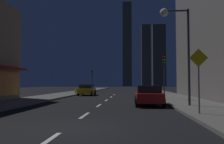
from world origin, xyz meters
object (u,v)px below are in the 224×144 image
Objects in this scene: traffic_light_near_right at (164,67)px; pedestrian_crossing_sign at (199,75)px; car_parked_far at (87,90)px; street_lamp_right at (176,32)px; car_parked_near at (149,95)px; fire_hydrant_far_left at (76,91)px; traffic_light_far_left at (92,76)px.

pedestrian_crossing_sign is at bearing -89.47° from traffic_light_near_right.
traffic_light_near_right reaches higher than car_parked_far.
car_parked_far is at bearing 120.91° from street_lamp_right.
car_parked_near is 6.48× the size of fire_hydrant_far_left.
street_lamp_right is at bearing -91.06° from traffic_light_near_right.
traffic_light_near_right is at bearing 88.94° from street_lamp_right.
street_lamp_right is at bearing -58.15° from fire_hydrant_far_left.
traffic_light_near_right reaches higher than fire_hydrant_far_left.
car_parked_far is at bearing 117.64° from car_parked_near.
pedestrian_crossing_sign is (11.10, -34.61, -1.18)m from traffic_light_far_left.
street_lamp_right reaches higher than car_parked_near.
street_lamp_right reaches higher than traffic_light_near_right.
fire_hydrant_far_left is 16.55m from traffic_light_near_right.
fire_hydrant_far_left is 0.16× the size of traffic_light_near_right.
pedestrian_crossing_sign is at bearing -87.05° from street_lamp_right.
car_parked_far is 1.34× the size of pedestrian_crossing_sign.
traffic_light_near_right is (11.40, -11.68, 2.74)m from fire_hydrant_far_left.
street_lamp_right is at bearing -70.28° from traffic_light_far_left.
traffic_light_near_right is at bearing 90.53° from pedestrian_crossing_sign.
street_lamp_right is (10.88, -30.34, 1.87)m from traffic_light_far_left.
traffic_light_far_left is at bearing 107.37° from car_parked_near.
traffic_light_near_right is at bearing -45.71° from fire_hydrant_far_left.
car_parked_near is at bearing -72.63° from traffic_light_far_left.
traffic_light_near_right is 1.33× the size of pedestrian_crossing_sign.
traffic_light_far_left is 1.33× the size of pedestrian_crossing_sign.
car_parked_far is 15.66m from traffic_light_far_left.
car_parked_far is 21.39m from pedestrian_crossing_sign.
car_parked_near reaches higher than fire_hydrant_far_left.
traffic_light_near_right reaches higher than pedestrian_crossing_sign.
pedestrian_crossing_sign is at bearing -72.22° from traffic_light_far_left.
car_parked_far is 18.01m from street_lamp_right.
traffic_light_near_right is at bearing 70.02° from car_parked_near.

